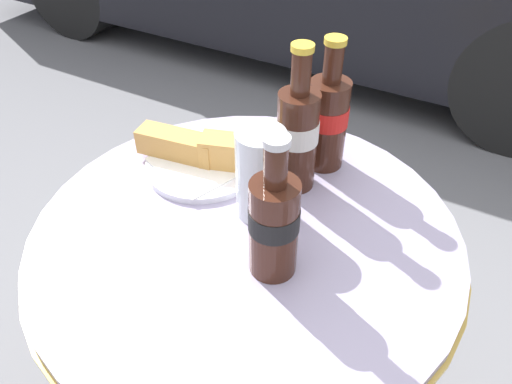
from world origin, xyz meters
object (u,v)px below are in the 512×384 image
Objects in this scene: bistro_table at (247,309)px; lunch_plate_near at (203,156)px; cola_bottle_center at (297,135)px; cola_bottle_left at (327,118)px; cola_bottle_right at (274,222)px; drinking_glass at (260,177)px.

bistro_table is 3.33× the size of lunch_plate_near.
cola_bottle_center is 0.19m from lunch_plate_near.
lunch_plate_near is (-0.16, -0.04, -0.08)m from cola_bottle_center.
cola_bottle_center is at bearing 83.12° from bistro_table.
cola_bottle_left is at bearing 32.32° from lunch_plate_near.
cola_bottle_left is 0.27m from cola_bottle_right.
cola_bottle_center reaches higher than cola_bottle_right.
lunch_plate_near is (-0.15, 0.06, -0.05)m from drinking_glass.
cola_bottle_left is at bearing 80.51° from bistro_table.
cola_bottle_right is at bearing -33.75° from bistro_table.
cola_bottle_left reaches higher than lunch_plate_near.
bistro_table is at bearing 146.25° from cola_bottle_right.
cola_bottle_left is at bearing 77.86° from drinking_glass.
lunch_plate_near is at bearing 145.50° from cola_bottle_right.
bistro_table is 0.37m from cola_bottle_left.
drinking_glass is 0.65× the size of lunch_plate_near.
drinking_glass is at bearing 90.40° from bistro_table.
cola_bottle_right is 1.48× the size of drinking_glass.
drinking_glass is at bearing -20.65° from lunch_plate_near.
cola_bottle_center is at bearing 106.67° from cola_bottle_right.
cola_bottle_center is 1.08× the size of lunch_plate_near.
cola_bottle_left is 1.01× the size of lunch_plate_near.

